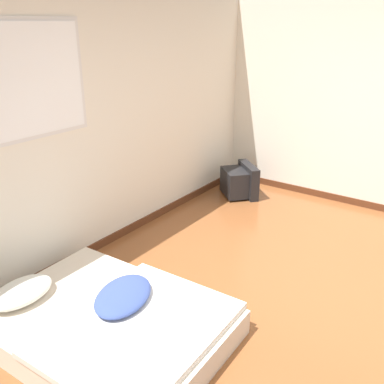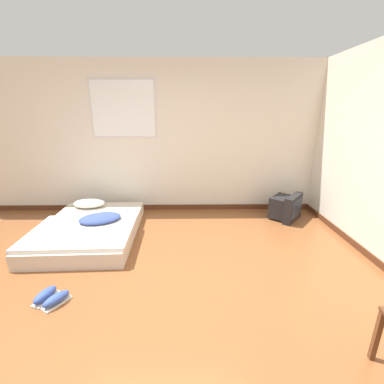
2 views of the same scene
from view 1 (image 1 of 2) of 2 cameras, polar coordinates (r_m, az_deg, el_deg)
The scene contains 4 objects.
ground_plane at distance 3.68m, azimuth 17.70°, elevation -17.24°, with size 20.00×20.00×0.00m, color brown.
wall_back at distance 4.35m, azimuth -12.77°, elevation 8.51°, with size 7.70×0.08×2.60m.
mattress_bed at distance 3.44m, azimuth -11.33°, elevation -16.74°, with size 1.37×1.83×0.35m.
crt_tv at distance 5.92m, azimuth 6.42°, elevation 1.44°, with size 0.62×0.64×0.44m.
Camera 1 is at (-2.82, -0.71, 2.25)m, focal length 40.00 mm.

